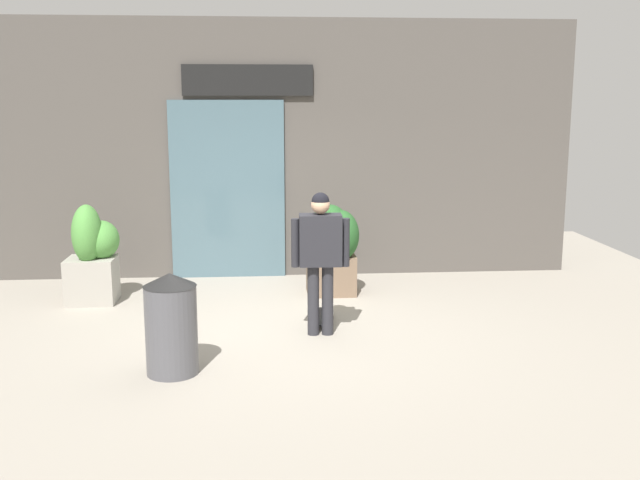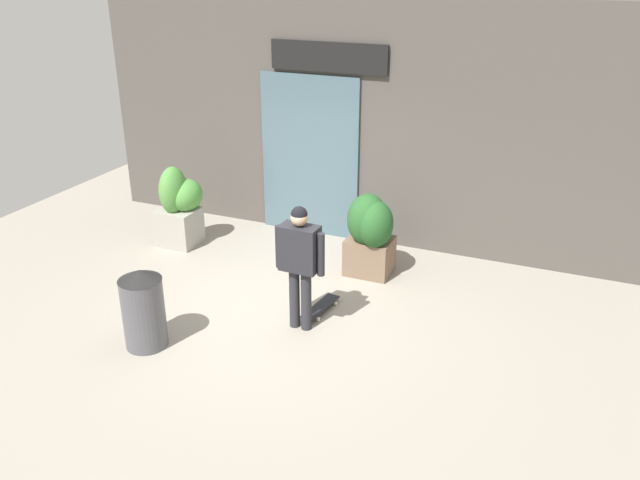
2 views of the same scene
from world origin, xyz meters
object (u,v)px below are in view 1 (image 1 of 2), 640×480
Objects in this scene: planter_box_left at (93,254)px; planter_box_right at (333,244)px; trash_bin at (171,323)px; skateboarder at (320,249)px; skateboard at (324,317)px.

planter_box_left is 3.14m from planter_box_right.
planter_box_left reaches higher than trash_bin.
planter_box_right is (0.30, 1.72, -0.29)m from skateboarder.
skateboarder is at bearing -29.51° from planter_box_left.
planter_box_left reaches higher than skateboard.
skateboarder is 1.93m from trash_bin.
planter_box_left reaches higher than planter_box_right.
trash_bin is (-1.59, -1.55, 0.44)m from skateboard.
skateboarder reaches higher than skateboard.
skateboarder is 1.25× the size of planter_box_left.
trash_bin is (1.31, -2.69, -0.13)m from planter_box_left.
skateboarder is at bearing 178.03° from skateboard.
skateboard is 3.17m from planter_box_left.
trash_bin is (-1.52, -1.09, -0.49)m from skateboarder.
planter_box_right is at bearing -8.39° from skateboarder.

